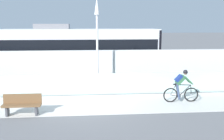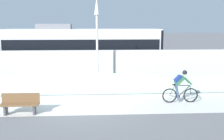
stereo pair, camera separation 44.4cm
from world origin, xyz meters
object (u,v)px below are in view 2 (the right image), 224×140
object	(u,v)px
tram	(83,51)
lamp_post_antenna	(97,34)
cyclist_on_bike	(180,87)
bench	(20,103)

from	to	relation	value
tram	lamp_post_antenna	xyz separation A→B (m)	(1.04, -4.70, 1.40)
cyclist_on_bike	bench	size ratio (longest dim) A/B	1.11
cyclist_on_bike	bench	xyz separation A→B (m)	(-7.32, -1.28, -0.32)
cyclist_on_bike	lamp_post_antenna	size ratio (longest dim) A/B	0.34
cyclist_on_bike	bench	distance (m)	7.44
tram	cyclist_on_bike	bearing A→B (deg)	-53.60
lamp_post_antenna	tram	bearing A→B (deg)	102.43
tram	lamp_post_antenna	size ratio (longest dim) A/B	2.13
tram	cyclist_on_bike	size ratio (longest dim) A/B	6.25
cyclist_on_bike	lamp_post_antenna	xyz separation A→B (m)	(-4.02, 2.15, 2.49)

